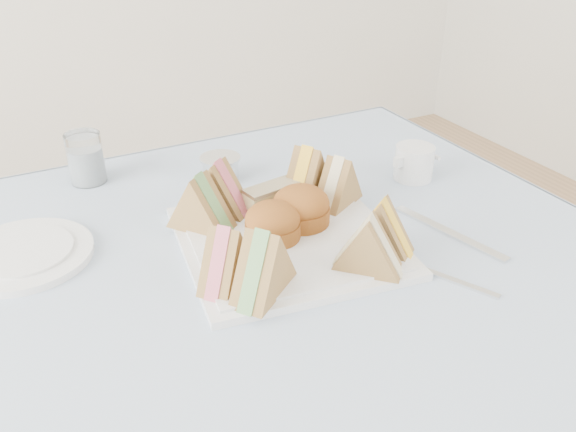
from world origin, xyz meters
name	(u,v)px	position (x,y,z in m)	size (l,w,h in m)	color
tablecloth	(293,273)	(0.00, 0.00, 0.74)	(1.02, 1.02, 0.01)	silver
serving_plate	(288,242)	(0.03, 0.06, 0.75)	(0.31, 0.31, 0.01)	silver
sandwich_fl_a	(226,254)	(-0.10, 0.01, 0.80)	(0.09, 0.04, 0.08)	olive
sandwich_fl_b	(263,261)	(-0.06, -0.04, 0.80)	(0.10, 0.05, 0.09)	olive
sandwich_fr_a	(381,225)	(0.13, -0.03, 0.80)	(0.09, 0.04, 0.08)	olive
sandwich_fr_b	(369,243)	(0.08, -0.06, 0.80)	(0.09, 0.04, 0.08)	olive
sandwich_bl_a	(200,201)	(-0.08, 0.15, 0.80)	(0.10, 0.05, 0.09)	olive
sandwich_bl_b	(219,187)	(-0.03, 0.19, 0.80)	(0.10, 0.05, 0.09)	olive
sandwich_br_a	(338,181)	(0.15, 0.12, 0.80)	(0.10, 0.04, 0.08)	olive
sandwich_br_b	(307,172)	(0.11, 0.17, 0.80)	(0.10, 0.05, 0.09)	olive
scone_left	(273,223)	(0.00, 0.07, 0.79)	(0.08, 0.08, 0.06)	#8B3F12
scone_right	(301,207)	(0.06, 0.09, 0.79)	(0.09, 0.09, 0.06)	#8B3F12
pastry_slice	(271,197)	(0.04, 0.16, 0.78)	(0.09, 0.04, 0.04)	tan
side_plate	(23,255)	(-0.33, 0.21, 0.75)	(0.20, 0.20, 0.01)	silver
water_glass	(86,158)	(-0.19, 0.42, 0.79)	(0.06, 0.06, 0.09)	white
tea_strainer	(221,169)	(0.02, 0.32, 0.77)	(0.07, 0.07, 0.04)	silver
knife	(449,232)	(0.26, -0.02, 0.75)	(0.02, 0.21, 0.00)	silver
fork	(437,275)	(0.17, -0.10, 0.75)	(0.01, 0.18, 0.00)	silver
creamer_jug	(414,163)	(0.33, 0.16, 0.78)	(0.07, 0.07, 0.06)	silver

